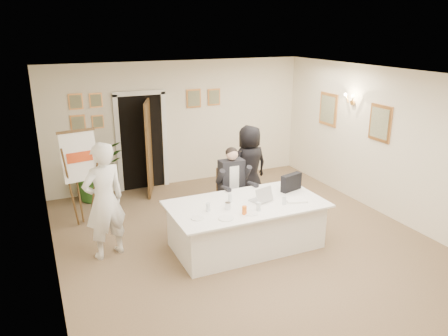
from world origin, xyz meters
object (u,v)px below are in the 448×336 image
standing_woman (249,165)px  steel_jug (228,206)px  potted_palm (94,170)px  laptop (261,192)px  paper_stack (296,200)px  standing_man (104,201)px  conference_table (246,224)px  flip_chart (81,183)px  seated_man (233,185)px  oj_glass (244,210)px  laptop_bag (291,182)px

standing_woman → steel_jug: bearing=46.8°
potted_palm → laptop: potted_palm is taller
standing_woman → paper_stack: size_ratio=4.96×
standing_man → steel_jug: standing_man is taller
conference_table → laptop: size_ratio=7.03×
flip_chart → standing_man: standing_man is taller
laptop → potted_palm: bearing=109.4°
seated_man → flip_chart: (-2.57, 0.97, 0.10)m
standing_man → standing_woman: bearing=179.5°
steel_jug → laptop: bearing=9.6°
standing_woman → potted_palm: size_ratio=1.28×
flip_chart → potted_palm: bearing=71.8°
paper_stack → steel_jug: (-1.16, 0.16, 0.04)m
steel_jug → paper_stack: bearing=-7.8°
seated_man → standing_man: 2.40m
flip_chart → oj_glass: bearing=-48.0°
seated_man → standing_man: (-2.37, -0.37, 0.21)m
oj_glass → flip_chart: bearing=132.0°
seated_man → laptop_bag: (0.75, -0.80, 0.20)m
laptop_bag → paper_stack: 0.52m
standing_man → flip_chart: bearing=-100.1°
potted_palm → steel_jug: size_ratio=11.70×
standing_man → laptop_bag: standing_man is taller
standing_woman → laptop: size_ratio=4.59×
seated_man → laptop: seated_man is taller
standing_man → standing_woman: 3.20m
standing_woman → paper_stack: standing_woman is taller
paper_stack → steel_jug: size_ratio=3.02×
standing_woman → potted_palm: 3.25m
conference_table → paper_stack: size_ratio=7.60×
standing_woman → laptop_bag: (0.07, -1.43, 0.10)m
oj_glass → paper_stack: bearing=6.9°
conference_table → flip_chart: size_ratio=1.43×
flip_chart → laptop: flip_chart is taller
seated_man → potted_palm: seated_man is taller
seated_man → steel_jug: size_ratio=13.13×
conference_table → steel_jug: size_ratio=22.95×
flip_chart → standing_woman: size_ratio=1.07×
conference_table → standing_woman: bearing=61.1°
standing_man → conference_table: bearing=144.8°
flip_chart → paper_stack: size_ratio=5.32×
standing_woman → steel_jug: size_ratio=14.98×
oj_glass → potted_palm: bearing=115.6°
conference_table → steel_jug: bearing=-165.2°
steel_jug → flip_chart: bearing=133.6°
oj_glass → laptop: bearing=38.2°
seated_man → oj_glass: 1.46m
standing_man → paper_stack: 3.06m
seated_man → potted_palm: bearing=144.4°
flip_chart → standing_man: bearing=-81.4°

